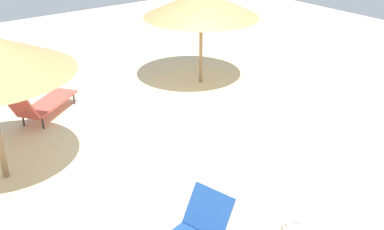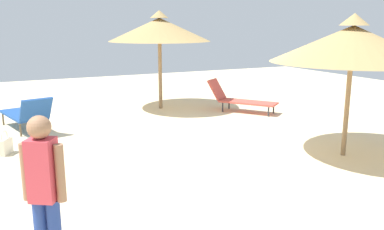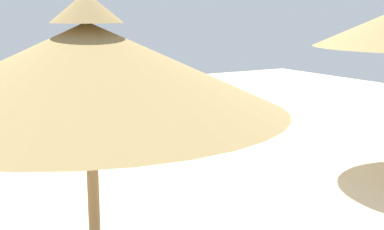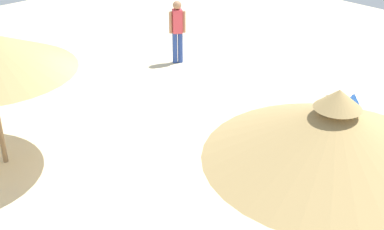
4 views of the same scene
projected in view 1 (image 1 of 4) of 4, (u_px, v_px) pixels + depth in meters
ground at (193, 134)px, 10.16m from camera, size 24.00×24.00×0.10m
parasol_umbrella_front at (201, 3)px, 11.88m from camera, size 2.99×2.99×2.68m
lounge_chair_far_left at (42, 104)px, 10.54m from camera, size 1.95×1.65×0.90m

